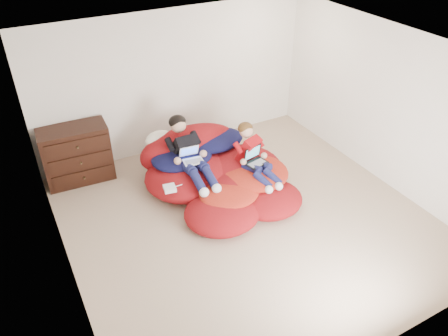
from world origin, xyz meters
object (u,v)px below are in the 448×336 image
(older_boy, at_px, (188,150))
(younger_boy, at_px, (253,153))
(beanbag_pile, at_px, (216,172))
(dresser, at_px, (77,154))
(laptop_white, at_px, (191,157))
(laptop_black, at_px, (255,158))

(older_boy, bearing_deg, younger_boy, -28.76)
(beanbag_pile, bearing_deg, dresser, 146.31)
(laptop_white, xyz_separation_m, laptop_black, (0.89, -0.42, -0.07))
(dresser, distance_m, laptop_white, 1.92)
(beanbag_pile, height_order, older_boy, older_boy)
(dresser, bearing_deg, laptop_white, -38.22)
(laptop_white, bearing_deg, dresser, 141.78)
(older_boy, bearing_deg, beanbag_pile, -27.37)
(dresser, relative_size, beanbag_pile, 0.45)
(laptop_white, bearing_deg, laptop_black, -25.21)
(beanbag_pile, xyz_separation_m, younger_boy, (0.50, -0.29, 0.38))
(beanbag_pile, bearing_deg, laptop_black, -34.29)
(dresser, relative_size, laptop_white, 3.22)
(older_boy, distance_m, younger_boy, 1.02)
(laptop_white, bearing_deg, older_boy, 90.00)
(younger_boy, bearing_deg, beanbag_pile, 150.17)
(younger_boy, distance_m, laptop_white, 0.96)
(beanbag_pile, height_order, laptop_white, laptop_white)
(dresser, height_order, laptop_black, dresser)
(beanbag_pile, bearing_deg, older_boy, 152.63)
(younger_boy, bearing_deg, laptop_black, -90.00)
(dresser, bearing_deg, laptop_black, -33.81)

